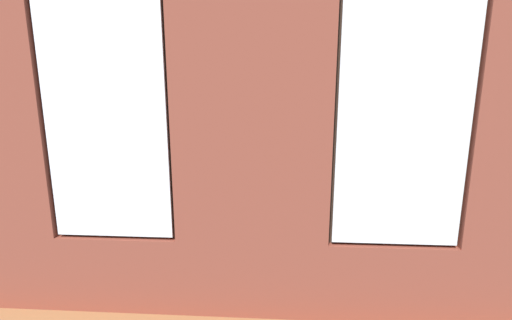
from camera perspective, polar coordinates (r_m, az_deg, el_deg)
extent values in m
cube|color=#99663D|center=(6.21, 1.23, -7.84)|extent=(6.57, 5.93, 0.10)
cube|color=brown|center=(3.24, -0.69, 5.48)|extent=(1.31, 0.16, 3.50)
cube|color=brown|center=(3.81, 18.39, -16.22)|extent=(1.08, 0.16, 0.71)
cube|color=white|center=(3.33, 20.33, 5.14)|extent=(1.02, 0.03, 2.04)
cube|color=#38281E|center=(3.38, 20.05, 5.29)|extent=(1.08, 0.04, 2.10)
cube|color=brown|center=(3.96, -18.76, -15.03)|extent=(1.08, 0.16, 0.71)
cube|color=white|center=(3.50, -20.73, 5.48)|extent=(1.02, 0.03, 2.04)
cube|color=#38281E|center=(3.55, -20.33, 5.62)|extent=(1.08, 0.04, 2.10)
cube|color=#A87547|center=(3.64, -0.51, -11.17)|extent=(3.67, 0.24, 0.06)
cube|color=black|center=(3.30, -0.59, 14.51)|extent=(0.36, 0.03, 0.52)
cube|color=orange|center=(3.32, -0.57, 14.51)|extent=(0.30, 0.01, 0.46)
cube|color=white|center=(6.44, -26.14, 8.05)|extent=(0.10, 4.93, 3.50)
cube|color=black|center=(4.48, -9.42, -13.10)|extent=(1.73, 0.85, 0.42)
cube|color=black|center=(4.03, -10.69, -10.02)|extent=(1.73, 0.24, 0.38)
cube|color=black|center=(4.25, 0.51, -9.83)|extent=(0.22, 0.85, 0.24)
cube|color=black|center=(4.58, -18.90, -8.82)|extent=(0.22, 0.85, 0.24)
cube|color=black|center=(4.34, -5.24, -9.92)|extent=(0.59, 0.65, 0.12)
cube|color=black|center=(4.49, -13.50, -9.48)|extent=(0.59, 0.65, 0.12)
cube|color=black|center=(6.23, 22.29, -6.26)|extent=(1.02, 2.08, 0.42)
cube|color=black|center=(6.25, 25.35, -2.65)|extent=(0.41, 2.03, 0.38)
cube|color=black|center=(6.93, 19.63, -1.41)|extent=(0.87, 0.29, 0.24)
cube|color=black|center=(5.37, 26.33, -6.26)|extent=(0.87, 0.29, 0.24)
cube|color=black|center=(6.48, 20.82, -2.88)|extent=(0.71, 0.78, 0.12)
cube|color=black|center=(5.79, 23.68, -5.03)|extent=(0.71, 0.78, 0.12)
cube|color=#A87547|center=(6.45, -1.72, -2.68)|extent=(1.45, 0.75, 0.04)
cube|color=#A87547|center=(6.79, 4.17, -3.79)|extent=(0.07, 0.07, 0.39)
cube|color=#A87547|center=(6.91, -6.98, -3.56)|extent=(0.07, 0.07, 0.39)
cube|color=#A87547|center=(6.19, 4.20, -5.52)|extent=(0.07, 0.07, 0.39)
cube|color=#A87547|center=(6.32, -8.04, -5.22)|extent=(0.07, 0.07, 0.39)
cylinder|color=#B23D38|center=(6.32, -0.84, -2.33)|extent=(0.09, 0.09, 0.11)
cylinder|color=brown|center=(6.44, -1.72, -2.19)|extent=(0.09, 0.09, 0.07)
sphere|color=#286B2D|center=(6.42, -1.73, -1.45)|extent=(0.11, 0.11, 0.11)
cube|color=#59595B|center=(6.55, 1.87, -2.16)|extent=(0.16, 0.15, 0.02)
cube|color=black|center=(6.55, -3.22, -2.16)|extent=(0.14, 0.17, 0.02)
cube|color=black|center=(6.60, -22.40, -4.51)|extent=(1.13, 0.42, 0.57)
cube|color=black|center=(6.52, -22.64, -1.93)|extent=(0.42, 0.20, 0.05)
cube|color=black|center=(6.51, -22.68, -1.46)|extent=(0.06, 0.04, 0.06)
cube|color=black|center=(6.44, -22.92, 1.17)|extent=(0.96, 0.04, 0.55)
cube|color=black|center=(6.46, -22.84, 1.21)|extent=(0.91, 0.01, 0.50)
cylinder|color=olive|center=(7.76, 2.19, -2.01)|extent=(0.49, 0.49, 0.28)
ellipsoid|color=white|center=(7.68, 2.21, 0.37)|extent=(1.10, 1.10, 0.44)
ellipsoid|color=navy|center=(7.66, 1.60, 1.18)|extent=(0.44, 0.44, 0.18)
cylinder|color=#47423D|center=(5.55, -21.71, -9.01)|extent=(0.38, 0.38, 0.34)
cylinder|color=brown|center=(5.44, -21.98, -6.02)|extent=(0.07, 0.07, 0.27)
cone|color=#1E5B28|center=(5.40, -24.39, -2.26)|extent=(0.50, 0.18, 0.55)
cone|color=#1E5B28|center=(5.29, -24.86, -3.17)|extent=(0.49, 0.46, 0.47)
cone|color=#1E5B28|center=(5.16, -22.93, -2.66)|extent=(0.18, 0.47, 0.57)
cone|color=#1E5B28|center=(5.16, -20.66, -3.14)|extent=(0.55, 0.36, 0.47)
cone|color=#1E5B28|center=(5.34, -20.37, -1.90)|extent=(0.46, 0.31, 0.57)
cone|color=#1E5B28|center=(5.52, -20.47, -2.09)|extent=(0.29, 0.57, 0.47)
cone|color=#1E5B28|center=(5.50, -22.46, -1.57)|extent=(0.31, 0.44, 0.58)
cylinder|color=gray|center=(7.32, 9.29, -3.51)|extent=(0.20, 0.20, 0.19)
cylinder|color=brown|center=(7.27, 9.33, -2.29)|extent=(0.03, 0.03, 0.13)
ellipsoid|color=#3D8E42|center=(7.22, 9.39, -0.85)|extent=(0.33, 0.33, 0.24)
cylinder|color=brown|center=(8.31, 18.91, -1.71)|extent=(0.27, 0.27, 0.28)
cylinder|color=brown|center=(8.22, 19.12, 0.99)|extent=(0.05, 0.05, 0.52)
cone|color=#337F38|center=(8.10, 18.01, 4.07)|extent=(0.46, 0.13, 0.43)
cone|color=#337F38|center=(8.00, 19.19, 4.21)|extent=(0.25, 0.37, 0.50)
cone|color=#337F38|center=(8.01, 20.03, 4.04)|extent=(0.23, 0.41, 0.48)
cone|color=#337F38|center=(8.23, 20.71, 3.84)|extent=(0.49, 0.16, 0.39)
cone|color=#337F38|center=(8.26, 19.78, 4.43)|extent=(0.31, 0.34, 0.50)
cone|color=#337F38|center=(8.24, 18.43, 4.34)|extent=(0.33, 0.40, 0.46)
cylinder|color=#9E5638|center=(4.80, 31.41, -14.17)|extent=(0.27, 0.27, 0.26)
cylinder|color=brown|center=(4.69, 31.81, -11.21)|extent=(0.05, 0.05, 0.28)
cone|color=#286B2D|center=(4.53, 30.49, -7.21)|extent=(0.45, 0.24, 0.50)
cone|color=#286B2D|center=(4.40, 32.14, -8.64)|extent=(0.39, 0.51, 0.44)
cone|color=#286B2D|center=(4.74, 31.78, -6.75)|extent=(0.26, 0.49, 0.48)
cone|color=#286B2D|center=(4.61, 30.75, -6.76)|extent=(0.39, 0.40, 0.52)
cylinder|color=gray|center=(4.40, 8.02, -14.00)|extent=(0.38, 0.38, 0.36)
cylinder|color=brown|center=(4.25, 8.18, -9.64)|extent=(0.07, 0.07, 0.37)
cone|color=#286B2D|center=(4.10, 5.77, -5.17)|extent=(0.46, 0.16, 0.43)
cone|color=#286B2D|center=(3.94, 8.10, -6.24)|extent=(0.19, 0.49, 0.41)
cone|color=#286B2D|center=(4.16, 10.88, -5.05)|extent=(0.47, 0.17, 0.43)
cone|color=#286B2D|center=(4.25, 8.30, -4.03)|extent=(0.14, 0.39, 0.48)
cylinder|color=beige|center=(7.50, 16.24, -3.43)|extent=(0.17, 0.17, 0.19)
cylinder|color=brown|center=(7.46, 16.32, -2.26)|extent=(0.03, 0.03, 0.13)
ellipsoid|color=#337F38|center=(7.41, 16.41, -0.83)|extent=(0.33, 0.33, 0.26)
cylinder|color=gray|center=(8.37, -14.33, -1.27)|extent=(0.29, 0.29, 0.28)
cylinder|color=brown|center=(8.33, -14.41, 0.10)|extent=(0.04, 0.04, 0.13)
ellipsoid|color=#286B2D|center=(8.26, -14.55, 2.36)|extent=(0.64, 0.64, 0.54)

